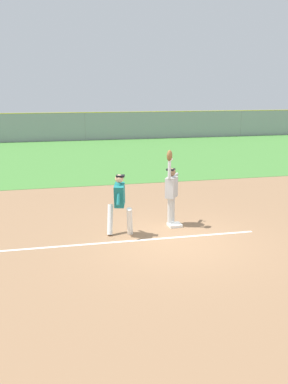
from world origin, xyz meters
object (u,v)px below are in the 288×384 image
(parked_car_black, at_px, (63,129))
(parked_car_white, at_px, (129,128))
(first_base, at_px, (175,225))
(baseball, at_px, (172,159))
(parked_car_blue, at_px, (183,126))
(fielder, at_px, (171,188))
(runner, at_px, (120,200))

(parked_car_black, xyz_separation_m, parked_car_white, (5.62, -0.47, 0.00))
(first_base, distance_m, baseball, 1.95)
(parked_car_black, bearing_deg, baseball, -83.13)
(parked_car_black, height_order, parked_car_blue, same)
(parked_car_black, bearing_deg, fielder, -83.44)
(first_base, relative_size, runner, 0.22)
(baseball, xyz_separation_m, parked_car_black, (-1.96, 24.93, -1.25))
(runner, distance_m, parked_car_white, 25.95)
(first_base, xyz_separation_m, parked_car_blue, (8.76, 25.32, 0.63))
(first_base, xyz_separation_m, baseball, (0.04, 0.52, 1.88))
(first_base, bearing_deg, runner, -167.04)
(first_base, bearing_deg, parked_car_blue, 70.91)
(fielder, bearing_deg, runner, 53.98)
(fielder, xyz_separation_m, parked_car_blue, (8.83, 25.17, -0.45))
(first_base, relative_size, parked_car_white, 0.09)
(fielder, distance_m, parked_car_white, 25.11)
(runner, bearing_deg, parked_car_white, 94.14)
(parked_car_white, bearing_deg, fielder, -98.43)
(baseball, height_order, parked_car_white, baseball)
(parked_car_black, distance_m, parked_car_blue, 10.69)
(baseball, bearing_deg, parked_car_white, 81.48)
(fielder, height_order, parked_car_white, fielder)
(baseball, height_order, parked_car_blue, baseball)
(fielder, bearing_deg, parked_car_blue, -73.96)
(fielder, bearing_deg, first_base, 149.86)
(baseball, bearing_deg, runner, -152.43)
(baseball, relative_size, parked_car_white, 0.02)
(runner, distance_m, parked_car_blue, 27.77)
(first_base, xyz_separation_m, parked_car_black, (-1.92, 25.45, 0.63))
(parked_car_white, bearing_deg, runner, -101.83)
(runner, bearing_deg, parked_car_black, 106.65)
(runner, height_order, parked_car_white, runner)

